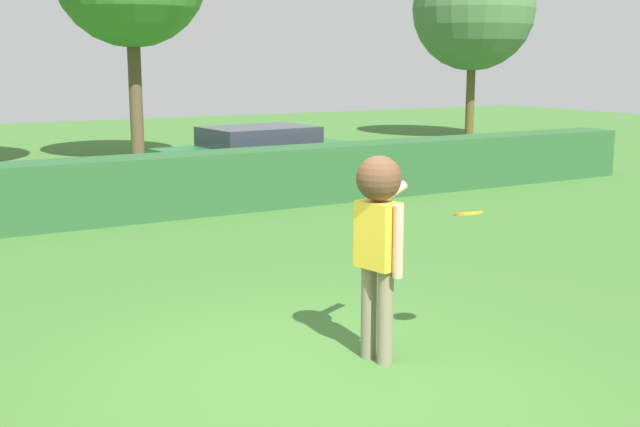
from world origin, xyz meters
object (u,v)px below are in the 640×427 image
at_px(person, 379,227).
at_px(frisbee, 468,213).
at_px(parked_car_green, 259,154).
at_px(oak_tree, 473,9).

relative_size(person, frisbee, 6.89).
bearing_deg(person, parked_car_green, 70.36).
relative_size(person, oak_tree, 0.29).
height_order(frisbee, oak_tree, oak_tree).
bearing_deg(parked_car_green, oak_tree, 29.24).
bearing_deg(person, frisbee, -10.38).
xyz_separation_m(person, oak_tree, (14.15, 15.47, 3.06)).
distance_m(person, parked_car_green, 10.03).
xyz_separation_m(frisbee, parked_car_green, (2.52, 9.59, -0.57)).
xyz_separation_m(person, parked_car_green, (3.37, 9.43, -0.51)).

